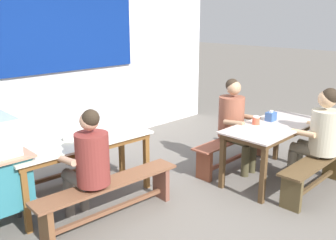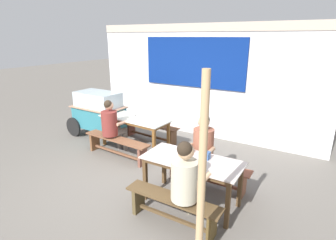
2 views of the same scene
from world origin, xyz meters
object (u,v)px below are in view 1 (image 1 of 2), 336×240
at_px(bench_far_front, 110,194).
at_px(dining_table_far, 79,146).
at_px(bench_far_back, 58,163).
at_px(person_right_near_table, 234,120).
at_px(condiment_jar, 256,120).
at_px(bench_near_back, 233,148).
at_px(tissue_box, 271,116).
at_px(person_near_front, 320,132).
at_px(soup_bowl, 68,138).
at_px(bench_near_front, 315,171).
at_px(dining_table_near, 273,131).
at_px(person_left_back_turned, 89,161).

bearing_deg(bench_far_front, dining_table_far, 86.93).
height_order(bench_far_back, person_right_near_table, person_right_near_table).
relative_size(person_right_near_table, condiment_jar, 11.82).
relative_size(bench_far_back, condiment_jar, 14.48).
bearing_deg(bench_far_front, bench_far_back, 86.93).
height_order(bench_near_back, tissue_box, tissue_box).
distance_m(dining_table_far, person_near_front, 2.93).
bearing_deg(soup_bowl, bench_far_front, -84.35).
bearing_deg(soup_bowl, person_near_front, -38.17).
relative_size(dining_table_far, bench_far_back, 1.09).
height_order(bench_far_back, bench_near_back, same).
relative_size(bench_far_front, soup_bowl, 13.94).
xyz_separation_m(bench_far_back, person_near_front, (2.27, -2.42, 0.46)).
relative_size(bench_far_back, person_right_near_table, 1.22).
bearing_deg(person_right_near_table, bench_near_front, -85.48).
bearing_deg(bench_far_back, condiment_jar, -41.20).
bearing_deg(bench_near_front, bench_far_back, 130.11).
xyz_separation_m(dining_table_near, bench_far_back, (-2.08, 1.88, -0.39)).
distance_m(bench_near_back, tissue_box, 0.73).
xyz_separation_m(bench_far_back, bench_far_front, (-0.06, -1.21, 0.02)).
relative_size(person_near_front, soup_bowl, 10.70).
bearing_deg(dining_table_near, person_left_back_turned, 162.18).
bearing_deg(tissue_box, person_left_back_turned, 165.97).
distance_m(bench_far_back, bench_near_back, 2.44).
bearing_deg(bench_near_back, bench_far_front, 178.25).
xyz_separation_m(dining_table_far, tissue_box, (2.27, -1.14, 0.14)).
xyz_separation_m(dining_table_near, soup_bowl, (-2.22, 1.34, 0.10)).
relative_size(tissue_box, condiment_jar, 1.29).
distance_m(bench_far_front, person_left_back_turned, 0.45).
bearing_deg(soup_bowl, person_right_near_table, -20.42).
bearing_deg(tissue_box, bench_near_front, -101.47).
relative_size(bench_far_back, person_near_front, 1.22).
bearing_deg(bench_near_front, tissue_box, 78.53).
bearing_deg(person_right_near_table, dining_table_far, 160.40).
distance_m(dining_table_far, bench_near_front, 2.86).
bearing_deg(tissue_box, dining_table_near, -140.18).
height_order(bench_far_front, condiment_jar, condiment_jar).
height_order(bench_near_front, condiment_jar, condiment_jar).
relative_size(bench_far_front, person_left_back_turned, 1.34).
relative_size(dining_table_far, soup_bowl, 14.21).
bearing_deg(bench_near_back, soup_bowl, 161.52).
height_order(dining_table_far, bench_near_front, dining_table_far).
height_order(bench_far_back, person_left_back_turned, person_left_back_turned).
xyz_separation_m(dining_table_far, condiment_jar, (1.98, -1.10, 0.13)).
distance_m(tissue_box, condiment_jar, 0.30).
bearing_deg(soup_bowl, dining_table_near, -31.22).
height_order(bench_far_front, person_left_back_turned, person_left_back_turned).
distance_m(bench_far_back, bench_far_front, 1.21).
bearing_deg(person_near_front, tissue_box, 92.75).
relative_size(person_right_near_table, person_near_front, 1.00).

